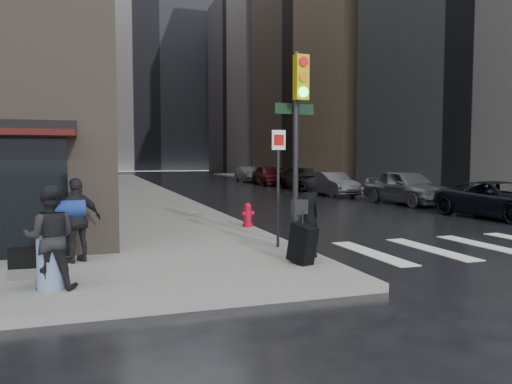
{
  "coord_description": "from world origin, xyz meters",
  "views": [
    {
      "loc": [
        -2.53,
        -8.86,
        2.19
      ],
      "look_at": [
        1.45,
        3.2,
        1.3
      ],
      "focal_mm": 35.0,
      "sensor_mm": 36.0,
      "label": 1
    }
  ],
  "objects_px": {
    "man_overcoat": "(307,221)",
    "parked_car_0": "(501,200)",
    "parked_car_2": "(333,184)",
    "man_jeans": "(50,237)",
    "parked_car_4": "(269,175)",
    "traffic_light": "(296,121)",
    "man_greycoat": "(78,220)",
    "parked_car_3": "(302,179)",
    "parked_car_5": "(247,174)",
    "fire_hydrant": "(248,216)",
    "parked_car_1": "(406,187)"
  },
  "relations": [
    {
      "from": "man_overcoat",
      "to": "parked_car_0",
      "type": "xyz_separation_m",
      "value": [
        9.77,
        4.98,
        -0.26
      ]
    },
    {
      "from": "man_overcoat",
      "to": "parked_car_2",
      "type": "height_order",
      "value": "man_overcoat"
    },
    {
      "from": "parked_car_2",
      "to": "man_jeans",
      "type": "bearing_deg",
      "value": -129.3
    },
    {
      "from": "parked_car_4",
      "to": "parked_car_0",
      "type": "bearing_deg",
      "value": -84.65
    },
    {
      "from": "traffic_light",
      "to": "man_greycoat",
      "type": "bearing_deg",
      "value": 177.76
    },
    {
      "from": "parked_car_3",
      "to": "parked_car_5",
      "type": "height_order",
      "value": "parked_car_3"
    },
    {
      "from": "man_jeans",
      "to": "parked_car_5",
      "type": "distance_m",
      "value": 36.89
    },
    {
      "from": "parked_car_5",
      "to": "man_jeans",
      "type": "bearing_deg",
      "value": -108.89
    },
    {
      "from": "traffic_light",
      "to": "fire_hydrant",
      "type": "distance_m",
      "value": 4.29
    },
    {
      "from": "parked_car_3",
      "to": "parked_car_1",
      "type": "bearing_deg",
      "value": -83.12
    },
    {
      "from": "parked_car_1",
      "to": "parked_car_2",
      "type": "xyz_separation_m",
      "value": [
        -0.88,
        5.67,
        -0.15
      ]
    },
    {
      "from": "man_overcoat",
      "to": "parked_car_2",
      "type": "bearing_deg",
      "value": -136.99
    },
    {
      "from": "parked_car_0",
      "to": "parked_car_2",
      "type": "height_order",
      "value": "parked_car_2"
    },
    {
      "from": "man_greycoat",
      "to": "traffic_light",
      "type": "relative_size",
      "value": 0.37
    },
    {
      "from": "man_overcoat",
      "to": "parked_car_5",
      "type": "relative_size",
      "value": 0.44
    },
    {
      "from": "man_jeans",
      "to": "traffic_light",
      "type": "relative_size",
      "value": 0.37
    },
    {
      "from": "man_greycoat",
      "to": "parked_car_2",
      "type": "distance_m",
      "value": 20.14
    },
    {
      "from": "man_greycoat",
      "to": "parked_car_3",
      "type": "height_order",
      "value": "man_greycoat"
    },
    {
      "from": "man_jeans",
      "to": "man_greycoat",
      "type": "relative_size",
      "value": 0.98
    },
    {
      "from": "parked_car_2",
      "to": "man_greycoat",
      "type": "bearing_deg",
      "value": -132.06
    },
    {
      "from": "parked_car_0",
      "to": "parked_car_4",
      "type": "relative_size",
      "value": 1.03
    },
    {
      "from": "fire_hydrant",
      "to": "parked_car_5",
      "type": "height_order",
      "value": "parked_car_5"
    },
    {
      "from": "parked_car_5",
      "to": "man_greycoat",
      "type": "bearing_deg",
      "value": -109.59
    },
    {
      "from": "parked_car_2",
      "to": "parked_car_1",
      "type": "bearing_deg",
      "value": -82.19
    },
    {
      "from": "man_overcoat",
      "to": "traffic_light",
      "type": "xyz_separation_m",
      "value": [
        0.35,
        1.39,
        2.07
      ]
    },
    {
      "from": "fire_hydrant",
      "to": "man_jeans",
      "type": "bearing_deg",
      "value": -130.94
    },
    {
      "from": "traffic_light",
      "to": "parked_car_2",
      "type": "distance_m",
      "value": 17.36
    },
    {
      "from": "parked_car_1",
      "to": "parked_car_0",
      "type": "bearing_deg",
      "value": -93.36
    },
    {
      "from": "parked_car_1",
      "to": "man_greycoat",
      "type": "bearing_deg",
      "value": -149.34
    },
    {
      "from": "parked_car_1",
      "to": "parked_car_3",
      "type": "relative_size",
      "value": 0.95
    },
    {
      "from": "parked_car_0",
      "to": "parked_car_3",
      "type": "height_order",
      "value": "parked_car_3"
    },
    {
      "from": "traffic_light",
      "to": "parked_car_0",
      "type": "distance_m",
      "value": 10.35
    },
    {
      "from": "parked_car_1",
      "to": "parked_car_2",
      "type": "distance_m",
      "value": 5.74
    },
    {
      "from": "traffic_light",
      "to": "parked_car_4",
      "type": "height_order",
      "value": "traffic_light"
    },
    {
      "from": "parked_car_4",
      "to": "parked_car_3",
      "type": "bearing_deg",
      "value": -82.77
    },
    {
      "from": "parked_car_0",
      "to": "parked_car_1",
      "type": "xyz_separation_m",
      "value": [
        0.0,
        5.67,
        0.16
      ]
    },
    {
      "from": "man_greycoat",
      "to": "traffic_light",
      "type": "height_order",
      "value": "traffic_light"
    },
    {
      "from": "man_overcoat",
      "to": "parked_car_3",
      "type": "xyz_separation_m",
      "value": [
        9.46,
        21.99,
        -0.19
      ]
    },
    {
      "from": "man_overcoat",
      "to": "fire_hydrant",
      "type": "xyz_separation_m",
      "value": [
        0.27,
        4.85,
        -0.46
      ]
    },
    {
      "from": "fire_hydrant",
      "to": "parked_car_4",
      "type": "distance_m",
      "value": 24.47
    },
    {
      "from": "parked_car_5",
      "to": "parked_car_2",
      "type": "bearing_deg",
      "value": -87.66
    },
    {
      "from": "traffic_light",
      "to": "parked_car_1",
      "type": "bearing_deg",
      "value": 39.18
    },
    {
      "from": "traffic_light",
      "to": "parked_car_0",
      "type": "xyz_separation_m",
      "value": [
        9.42,
        3.59,
        -2.33
      ]
    },
    {
      "from": "man_overcoat",
      "to": "parked_car_1",
      "type": "distance_m",
      "value": 14.46
    },
    {
      "from": "parked_car_3",
      "to": "man_greycoat",
      "type": "bearing_deg",
      "value": -118.2
    },
    {
      "from": "parked_car_0",
      "to": "fire_hydrant",
      "type": "bearing_deg",
      "value": 176.7
    },
    {
      "from": "traffic_light",
      "to": "fire_hydrant",
      "type": "xyz_separation_m",
      "value": [
        -0.07,
        3.46,
        -2.53
      ]
    },
    {
      "from": "man_greycoat",
      "to": "traffic_light",
      "type": "xyz_separation_m",
      "value": [
        4.68,
        0.25,
        2.02
      ]
    },
    {
      "from": "parked_car_3",
      "to": "parked_car_5",
      "type": "bearing_deg",
      "value": 96.99
    },
    {
      "from": "parked_car_1",
      "to": "parked_car_5",
      "type": "xyz_separation_m",
      "value": [
        -0.66,
        22.68,
        -0.13
      ]
    }
  ]
}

